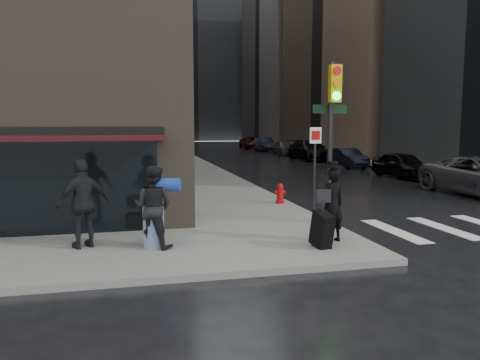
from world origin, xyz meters
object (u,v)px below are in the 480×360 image
at_px(man_overcoat, 330,208).
at_px(parked_car_4, 284,148).
at_px(man_greycoat, 83,204).
at_px(fire_hydrant, 280,194).
at_px(parked_car_5, 264,144).
at_px(parked_car_3, 310,150).
at_px(traffic_light, 331,120).
at_px(parked_car_6, 252,142).
at_px(parked_car_2, 348,158).
at_px(parked_car_1, 402,165).
at_px(man_jeans, 153,207).

distance_m(man_overcoat, parked_car_4, 34.61).
xyz_separation_m(man_greycoat, fire_hydrant, (6.30, 4.80, -0.71)).
bearing_deg(man_overcoat, parked_car_5, -114.08).
bearing_deg(parked_car_3, man_greycoat, -122.76).
relative_size(man_greycoat, fire_hydrant, 2.85).
xyz_separation_m(traffic_light, parked_car_6, (9.23, 44.42, -2.40)).
height_order(parked_car_2, parked_car_6, parked_car_6).
bearing_deg(parked_car_3, parked_car_6, 88.20).
distance_m(fire_hydrant, parked_car_1, 12.04).
height_order(man_jeans, parked_car_6, man_jeans).
height_order(man_jeans, parked_car_3, man_jeans).
bearing_deg(fire_hydrant, parked_car_2, 55.91).
relative_size(man_overcoat, traffic_light, 0.43).
height_order(parked_car_1, parked_car_3, parked_car_3).
relative_size(parked_car_5, parked_car_6, 0.90).
bearing_deg(parked_car_4, man_jeans, -109.44).
bearing_deg(parked_car_4, parked_car_6, 93.26).
xyz_separation_m(man_overcoat, parked_car_5, (9.90, 39.84, -0.22)).
height_order(man_overcoat, parked_car_6, man_overcoat).
relative_size(fire_hydrant, parked_car_6, 0.14).
height_order(parked_car_3, parked_car_5, parked_car_3).
relative_size(fire_hydrant, parked_car_4, 0.17).
xyz_separation_m(traffic_light, parked_car_3, (9.04, 24.28, -2.29)).
bearing_deg(parked_car_6, man_greycoat, -106.89).
bearing_deg(parked_car_2, parked_car_5, 89.91).
height_order(man_overcoat, man_jeans, man_overcoat).
distance_m(traffic_light, parked_car_4, 32.38).
bearing_deg(parked_car_5, parked_car_1, -88.91).
height_order(man_greycoat, parked_car_1, man_greycoat).
bearing_deg(man_greycoat, man_overcoat, 145.27).
distance_m(traffic_light, parked_car_6, 45.44).
distance_m(man_jeans, parked_car_2, 23.91).
xyz_separation_m(traffic_light, parked_car_2, (9.17, 17.57, -2.45)).
bearing_deg(man_greycoat, fire_hydrant, -168.82).
height_order(man_greycoat, parked_car_2, man_greycoat).
bearing_deg(parked_car_5, parked_car_2, -88.86).
relative_size(parked_car_2, parked_car_6, 0.78).
distance_m(man_overcoat, parked_car_6, 47.65).
relative_size(man_jeans, parked_car_3, 0.34).
distance_m(man_greycoat, fire_hydrant, 7.95).
distance_m(fire_hydrant, parked_car_2, 16.95).
height_order(man_greycoat, parked_car_3, man_greycoat).
bearing_deg(parked_car_5, parked_car_3, -89.15).
height_order(traffic_light, parked_car_3, traffic_light).
bearing_deg(man_jeans, parked_car_3, -91.52).
relative_size(traffic_light, parked_car_2, 1.14).
bearing_deg(parked_car_4, parked_car_1, -85.57).
relative_size(parked_car_4, parked_car_6, 0.81).
height_order(man_overcoat, parked_car_2, man_overcoat).
bearing_deg(parked_car_4, fire_hydrant, -104.89).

